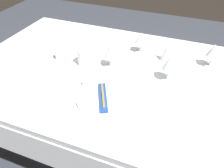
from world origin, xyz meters
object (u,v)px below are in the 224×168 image
spoon_soup (142,105)px  wine_glass_centre (141,39)px  wine_glass_left (110,52)px  wine_glass_right (214,51)px  napkin_folded (168,51)px  spoon_dessert (148,107)px  spoon_tea (156,107)px  coffee_cup_left (62,53)px  fork_outer (76,91)px  wine_glass_far (169,64)px  dinner_plate (103,100)px  drink_tumbler (84,57)px  dinner_knife (134,107)px  toothbrush_package (103,97)px

spoon_soup → wine_glass_centre: size_ratio=1.71×
wine_glass_left → wine_glass_right: (0.55, 0.22, 0.00)m
napkin_folded → spoon_dessert: bearing=-89.8°
spoon_tea → wine_glass_left: (-0.33, 0.25, 0.10)m
spoon_soup → spoon_tea: (0.06, 0.01, -0.00)m
spoon_dessert → coffee_cup_left: bearing=159.6°
fork_outer → wine_glass_far: size_ratio=1.50×
dinner_plate → drink_tumbler: 0.36m
fork_outer → wine_glass_left: wine_glass_left is taller
wine_glass_centre → wine_glass_right: (0.43, -0.01, 0.01)m
wine_glass_centre → wine_glass_left: bearing=-115.7°
spoon_soup → spoon_dessert: 0.03m
coffee_cup_left → wine_glass_centre: (0.42, 0.27, 0.05)m
coffee_cup_left → wine_glass_far: size_ratio=0.68×
fork_outer → spoon_dessert: (0.38, 0.02, 0.00)m
spoon_tea → wine_glass_left: wine_glass_left is taller
fork_outer → napkin_folded: (0.38, 0.47, 0.07)m
spoon_tea → wine_glass_far: size_ratio=1.43×
dinner_knife → wine_glass_centre: bearing=103.5°
dinner_plate → drink_tumbler: drink_tumbler is taller
dinner_plate → wine_glass_far: wine_glass_far is taller
spoon_soup → dinner_knife: bearing=-137.9°
wine_glass_far → spoon_dessert: bearing=-99.0°
wine_glass_centre → drink_tumbler: (-0.27, -0.27, -0.04)m
spoon_soup → wine_glass_centre: (-0.16, 0.50, 0.09)m
spoon_soup → napkin_folded: (0.03, 0.45, 0.07)m
napkin_folded → drink_tumbler: bearing=-154.0°
coffee_cup_left → toothbrush_package: bearing=-34.2°
dinner_plate → toothbrush_package: size_ratio=1.26×
coffee_cup_left → dinner_knife: bearing=-25.0°
drink_tumbler → dinner_knife: bearing=-32.7°
toothbrush_package → wine_glass_left: size_ratio=1.41×
toothbrush_package → wine_glass_centre: wine_glass_centre is taller
wine_glass_left → dinner_knife: bearing=-50.5°
wine_glass_centre → wine_glass_right: size_ratio=0.88×
spoon_dessert → wine_glass_left: wine_glass_left is taller
spoon_soup → fork_outer: bearing=-176.9°
coffee_cup_left → wine_glass_right: (0.85, 0.26, 0.06)m
wine_glass_left → drink_tumbler: bearing=-167.1°
wine_glass_centre → napkin_folded: napkin_folded is taller
spoon_soup → coffee_cup_left: coffee_cup_left is taller
spoon_dessert → wine_glass_right: (0.25, 0.48, 0.10)m
dinner_knife → dinner_plate: bearing=-176.4°
fork_outer → wine_glass_centre: 0.56m
dinner_knife → wine_glass_centre: wine_glass_centre is taller
wine_glass_right → dinner_knife: bearing=-121.0°
wine_glass_centre → drink_tumbler: 0.38m
wine_glass_right → wine_glass_far: bearing=-132.3°
toothbrush_package → napkin_folded: bearing=66.1°
spoon_dessert → spoon_tea: size_ratio=1.06×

